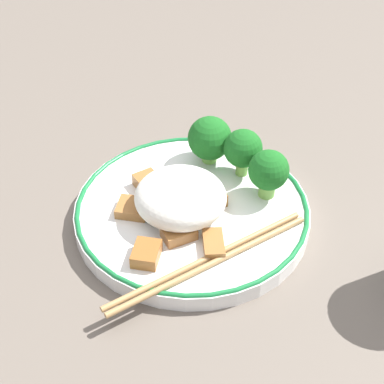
{
  "coord_description": "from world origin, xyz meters",
  "views": [
    {
      "loc": [
        0.47,
        0.02,
        0.44
      ],
      "look_at": [
        0.0,
        0.0,
        0.04
      ],
      "focal_mm": 60.0,
      "sensor_mm": 36.0,
      "label": 1
    }
  ],
  "objects_px": {
    "plate": "(192,212)",
    "chopsticks": "(209,261)",
    "broccoli_back_right": "(210,139)",
    "broccoli_back_left": "(269,171)",
    "broccoli_back_center": "(243,149)"
  },
  "relations": [
    {
      "from": "chopsticks",
      "to": "broccoli_back_left",
      "type": "bearing_deg",
      "value": 150.37
    },
    {
      "from": "broccoli_back_right",
      "to": "chopsticks",
      "type": "bearing_deg",
      "value": 1.58
    },
    {
      "from": "chopsticks",
      "to": "plate",
      "type": "bearing_deg",
      "value": -165.7
    },
    {
      "from": "broccoli_back_right",
      "to": "chopsticks",
      "type": "height_order",
      "value": "broccoli_back_right"
    },
    {
      "from": "broccoli_back_right",
      "to": "chopsticks",
      "type": "distance_m",
      "value": 0.15
    },
    {
      "from": "chopsticks",
      "to": "broccoli_back_right",
      "type": "bearing_deg",
      "value": -178.42
    },
    {
      "from": "plate",
      "to": "broccoli_back_left",
      "type": "xyz_separation_m",
      "value": [
        -0.02,
        0.07,
        0.04
      ]
    },
    {
      "from": "plate",
      "to": "broccoli_back_right",
      "type": "bearing_deg",
      "value": 169.01
    },
    {
      "from": "broccoli_back_center",
      "to": "chopsticks",
      "type": "xyz_separation_m",
      "value": [
        0.13,
        -0.03,
        -0.03
      ]
    },
    {
      "from": "plate",
      "to": "chopsticks",
      "type": "bearing_deg",
      "value": 14.3
    },
    {
      "from": "plate",
      "to": "broccoli_back_center",
      "type": "relative_size",
      "value": 4.41
    },
    {
      "from": "plate",
      "to": "broccoli_back_right",
      "type": "distance_m",
      "value": 0.09
    },
    {
      "from": "broccoli_back_left",
      "to": "broccoli_back_center",
      "type": "bearing_deg",
      "value": -142.75
    },
    {
      "from": "broccoli_back_center",
      "to": "broccoli_back_right",
      "type": "xyz_separation_m",
      "value": [
        -0.02,
        -0.03,
        -0.0
      ]
    },
    {
      "from": "plate",
      "to": "broccoli_back_left",
      "type": "distance_m",
      "value": 0.09
    }
  ]
}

